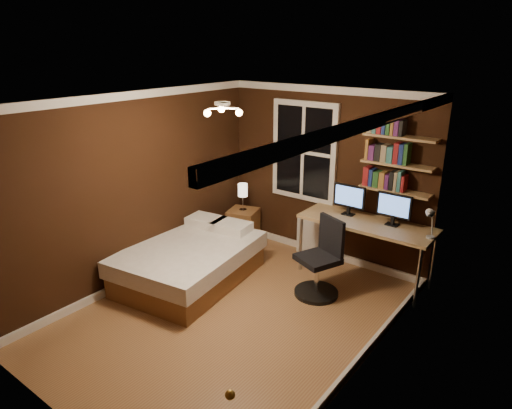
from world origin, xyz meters
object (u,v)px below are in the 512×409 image
Objects in this scene: nightstand at (243,226)px; desk at (366,226)px; bedside_lamp at (243,197)px; monitor_left at (349,200)px; monitor_right at (394,210)px; bed at (191,261)px; radiator at (310,236)px; desk_lamp at (430,223)px; office_chair at (321,266)px.

desk is (2.06, 0.03, 0.50)m from nightstand.
desk is at bearing 0.84° from bedside_lamp.
monitor_left and monitor_right have the same top height.
bed reaches higher than nightstand.
nightstand is 1.11m from radiator.
nightstand is 3.00m from desk_lamp.
desk is (2.06, 0.03, 0.01)m from bedside_lamp.
radiator is 1.19m from office_chair.
desk_lamp reaches higher than radiator.
nightstand is 0.49m from bedside_lamp.
desk_lamp is at bearing -7.62° from desk.
office_chair reaches higher than desk.
monitor_right is at bearing -14.02° from nightstand.
bedside_lamp is 0.98× the size of monitor_left.
monitor_left reaches higher than office_chair.
bed is 1.74m from office_chair.
bed is at bearing -97.76° from nightstand.
office_chair is at bearing 17.07° from bed.
desk_lamp reaches higher than bed.
desk_lamp is (0.52, -0.20, 0.01)m from monitor_right.
monitor_left is (1.75, 0.12, 0.28)m from bedside_lamp.
desk reaches higher than bed.
monitor_left is 1.16m from desk_lamp.
bed is at bearing -135.07° from monitor_left.
bedside_lamp is 2.91m from desk_lamp.
monitor_left is at bearing 170.14° from desk_lamp.
desk_lamp reaches higher than nightstand.
radiator is at bearing 14.28° from bedside_lamp.
radiator is at bearing 166.17° from desk.
desk_lamp is at bearing 50.44° from office_chair.
desk_lamp reaches higher than bedside_lamp.
office_chair is at bearing -86.67° from monitor_left.
desk is 3.97× the size of monitor_left.
bed is 3.60× the size of radiator.
desk reaches higher than radiator.
bed is 4.62× the size of monitor_right.
nightstand is at bearing -177.15° from monitor_right.
bed is at bearing -144.67° from monitor_right.
monitor_right reaches higher than bed.
radiator is at bearing 173.16° from monitor_right.
bedside_lamp reaches higher than nightstand.
monitor_left is at bearing -13.01° from nightstand.
bed is 1.42m from nightstand.
desk is 4.00× the size of desk_lamp.
office_chair is at bearing -52.66° from radiator.
monitor_right is at bearing -6.84° from radiator.
desk is 3.97× the size of monitor_right.
bed is 4.65× the size of desk_lamp.
bed is 1.88m from radiator.
desk_lamp is (1.82, -0.35, 0.77)m from radiator.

